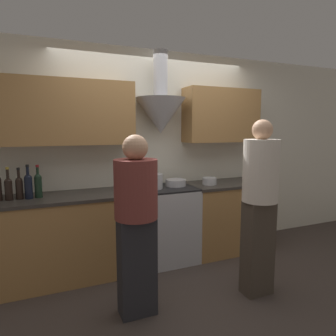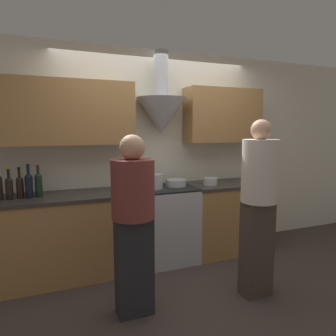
% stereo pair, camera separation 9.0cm
% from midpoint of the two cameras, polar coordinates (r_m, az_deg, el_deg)
% --- Properties ---
extents(ground_plane, '(12.00, 12.00, 0.00)m').
position_cam_midpoint_polar(ground_plane, '(3.64, 2.18, -19.06)').
color(ground_plane, '#423833').
extents(wall_back, '(8.40, 0.61, 2.60)m').
position_cam_midpoint_polar(wall_back, '(3.79, -2.71, 5.35)').
color(wall_back, silver).
rests_on(wall_back, ground_plane).
extents(counter_left, '(1.60, 0.62, 0.92)m').
position_cam_midpoint_polar(counter_left, '(3.52, -17.95, -12.20)').
color(counter_left, '#B27F47').
rests_on(counter_left, ground_plane).
extents(counter_right, '(1.06, 0.62, 0.92)m').
position_cam_midpoint_polar(counter_right, '(4.14, 11.64, -9.02)').
color(counter_right, '#B27F47').
rests_on(counter_right, ground_plane).
extents(stove_range, '(0.72, 0.60, 0.92)m').
position_cam_midpoint_polar(stove_range, '(3.76, 0.12, -10.55)').
color(stove_range, silver).
rests_on(stove_range, ground_plane).
extents(wine_bottle_2, '(0.07, 0.07, 0.33)m').
position_cam_midpoint_polar(wine_bottle_2, '(3.39, -27.33, -3.18)').
color(wine_bottle_2, black).
rests_on(wine_bottle_2, counter_left).
extents(wine_bottle_3, '(0.07, 0.07, 0.32)m').
position_cam_midpoint_polar(wine_bottle_3, '(3.39, -25.70, -3.10)').
color(wine_bottle_3, black).
rests_on(wine_bottle_3, counter_left).
extents(wine_bottle_4, '(0.08, 0.08, 0.35)m').
position_cam_midpoint_polar(wine_bottle_4, '(3.37, -24.29, -2.84)').
color(wine_bottle_4, black).
rests_on(wine_bottle_4, counter_left).
extents(wine_bottle_5, '(0.07, 0.07, 0.34)m').
position_cam_midpoint_polar(wine_bottle_5, '(3.38, -22.73, -2.76)').
color(wine_bottle_5, black).
rests_on(wine_bottle_5, counter_left).
extents(stock_pot, '(0.25, 0.25, 0.18)m').
position_cam_midpoint_polar(stock_pot, '(3.56, -2.25, -2.52)').
color(stock_pot, silver).
rests_on(stock_pot, stove_range).
extents(mixing_bowl, '(0.25, 0.25, 0.08)m').
position_cam_midpoint_polar(mixing_bowl, '(3.73, 2.22, -2.81)').
color(mixing_bowl, silver).
rests_on(mixing_bowl, stove_range).
extents(orange_fruit, '(0.09, 0.09, 0.09)m').
position_cam_midpoint_polar(orange_fruit, '(4.01, 16.67, -2.33)').
color(orange_fruit, orange).
rests_on(orange_fruit, counter_right).
extents(saucepan, '(0.18, 0.18, 0.09)m').
position_cam_midpoint_polar(saucepan, '(3.85, 8.70, -2.51)').
color(saucepan, silver).
rests_on(saucepan, counter_right).
extents(chefs_knife, '(0.22, 0.06, 0.01)m').
position_cam_midpoint_polar(chefs_knife, '(4.20, 16.60, -2.47)').
color(chefs_knife, silver).
rests_on(chefs_knife, counter_right).
extents(person_foreground_left, '(0.37, 0.37, 1.58)m').
position_cam_midpoint_polar(person_foreground_left, '(2.61, -5.62, -9.54)').
color(person_foreground_left, '#28282D').
rests_on(person_foreground_left, ground_plane).
extents(person_foreground_right, '(0.34, 0.34, 1.71)m').
position_cam_midpoint_polar(person_foreground_right, '(3.01, 17.66, -5.90)').
color(person_foreground_right, '#473D33').
rests_on(person_foreground_right, ground_plane).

